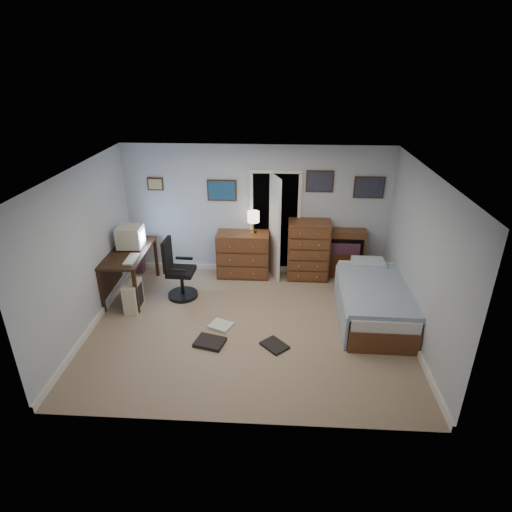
{
  "coord_description": "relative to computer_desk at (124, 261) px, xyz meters",
  "views": [
    {
      "loc": [
        0.44,
        -5.7,
        3.9
      ],
      "look_at": [
        0.09,
        0.3,
        1.1
      ],
      "focal_mm": 30.0,
      "sensor_mm": 36.0,
      "label": 1
    }
  ],
  "objects": [
    {
      "name": "crt_monitor",
      "position": [
        0.12,
        0.15,
        0.4
      ],
      "size": [
        0.44,
        0.41,
        0.4
      ],
      "rotation": [
        0.0,
        0.0,
        0.02
      ],
      "color": "beige",
      "rests_on": "computer_desk"
    },
    {
      "name": "floor_clutter",
      "position": [
        2.01,
        -1.34,
        -0.61
      ],
      "size": [
        1.45,
        0.89,
        0.06
      ],
      "rotation": [
        0.0,
        0.0,
        -0.39
      ],
      "color": "silver",
      "rests_on": "floor"
    },
    {
      "name": "keyboard",
      "position": [
        0.28,
        -0.35,
        0.2
      ],
      "size": [
        0.17,
        0.45,
        0.03
      ],
      "primitive_type": "cube",
      "rotation": [
        0.0,
        0.0,
        0.02
      ],
      "color": "beige",
      "rests_on": "computer_desk"
    },
    {
      "name": "bed",
      "position": [
        4.28,
        -0.55,
        -0.32
      ],
      "size": [
        1.13,
        2.05,
        0.67
      ],
      "rotation": [
        0.0,
        0.0,
        -0.02
      ],
      "color": "brown",
      "rests_on": "floor"
    },
    {
      "name": "tall_dresser",
      "position": [
        3.29,
        0.79,
        -0.06
      ],
      "size": [
        0.79,
        0.47,
        1.15
      ],
      "primitive_type": "cube",
      "rotation": [
        0.0,
        0.0,
        -0.01
      ],
      "color": "brown",
      "rests_on": "floor"
    },
    {
      "name": "doorway",
      "position": [
        2.65,
        1.31,
        0.36
      ],
      "size": [
        0.96,
        1.12,
        2.05
      ],
      "color": "black",
      "rests_on": "floor"
    },
    {
      "name": "pc_tower",
      "position": [
        0.3,
        -0.55,
        -0.39
      ],
      "size": [
        0.24,
        0.47,
        0.5
      ],
      "rotation": [
        0.0,
        0.0,
        0.02
      ],
      "color": "beige",
      "rests_on": "floor"
    },
    {
      "name": "headboard_bookcase",
      "position": [
        3.84,
        0.9,
        -0.13
      ],
      "size": [
        1.07,
        0.29,
        0.96
      ],
      "rotation": [
        0.0,
        0.0,
        -0.02
      ],
      "color": "brown",
      "rests_on": "floor"
    },
    {
      "name": "table_lamp",
      "position": [
        2.25,
        0.82,
        0.56
      ],
      "size": [
        0.22,
        0.22,
        0.43
      ],
      "rotation": [
        0.0,
        0.0,
        -0.0
      ],
      "color": "gold",
      "rests_on": "low_dresser"
    },
    {
      "name": "floor",
      "position": [
        2.3,
        -0.96,
        -0.65
      ],
      "size": [
        5.0,
        4.0,
        0.02
      ],
      "primitive_type": "cube",
      "color": "#9E856D",
      "rests_on": "ground"
    },
    {
      "name": "media_stack",
      "position": [
        -0.02,
        0.81,
        -0.22
      ],
      "size": [
        0.17,
        0.17,
        0.83
      ],
      "primitive_type": "cube",
      "rotation": [
        0.0,
        0.0,
        -0.04
      ],
      "color": "maroon",
      "rests_on": "floor"
    },
    {
      "name": "office_chair",
      "position": [
        0.98,
        -0.09,
        -0.21
      ],
      "size": [
        0.56,
        0.56,
        1.1
      ],
      "rotation": [
        0.0,
        0.0,
        -0.05
      ],
      "color": "black",
      "rests_on": "floor"
    },
    {
      "name": "low_dresser",
      "position": [
        2.05,
        0.82,
        -0.2
      ],
      "size": [
        0.99,
        0.5,
        0.88
      ],
      "primitive_type": "cube",
      "rotation": [
        0.0,
        0.0,
        -0.0
      ],
      "color": "brown",
      "rests_on": "floor"
    },
    {
      "name": "wall_posters",
      "position": [
        2.87,
        1.02,
        1.11
      ],
      "size": [
        4.38,
        0.04,
        0.6
      ],
      "color": "#331E11",
      "rests_on": "floor"
    },
    {
      "name": "computer_desk",
      "position": [
        0.0,
        0.0,
        0.0
      ],
      "size": [
        0.69,
        1.45,
        0.83
      ],
      "rotation": [
        0.0,
        0.0,
        0.02
      ],
      "color": "#331D11",
      "rests_on": "floor"
    }
  ]
}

